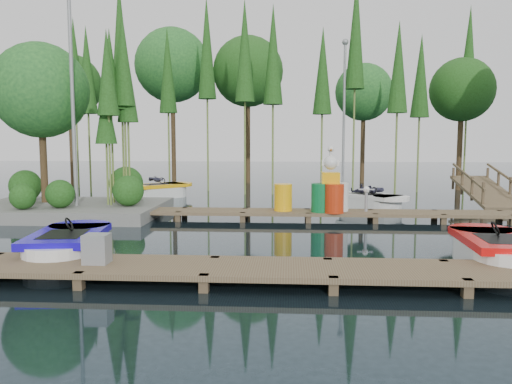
# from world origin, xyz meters

# --- Properties ---
(ground_plane) EXTENTS (90.00, 90.00, 0.00)m
(ground_plane) POSITION_xyz_m (0.00, 0.00, 0.00)
(ground_plane) COLOR #1D2D36
(near_dock) EXTENTS (18.00, 1.50, 0.50)m
(near_dock) POSITION_xyz_m (0.00, -4.50, 0.23)
(near_dock) COLOR brown
(near_dock) RESTS_ON ground
(far_dock) EXTENTS (15.00, 1.20, 0.50)m
(far_dock) POSITION_xyz_m (1.00, 2.50, 0.23)
(far_dock) COLOR brown
(far_dock) RESTS_ON ground
(island) EXTENTS (6.20, 4.20, 6.75)m
(island) POSITION_xyz_m (-6.30, 3.29, 3.18)
(island) COLOR slate
(island) RESTS_ON ground
(tree_screen) EXTENTS (34.42, 18.53, 10.31)m
(tree_screen) POSITION_xyz_m (-2.04, 10.60, 6.12)
(tree_screen) COLOR #46331D
(tree_screen) RESTS_ON ground
(lamp_island) EXTENTS (0.30, 0.30, 7.25)m
(lamp_island) POSITION_xyz_m (-5.50, 2.50, 4.26)
(lamp_island) COLOR gray
(lamp_island) RESTS_ON ground
(lamp_rear) EXTENTS (0.30, 0.30, 7.25)m
(lamp_rear) POSITION_xyz_m (4.00, 11.00, 4.26)
(lamp_rear) COLOR gray
(lamp_rear) RESTS_ON ground
(ramp) EXTENTS (1.50, 3.94, 1.49)m
(ramp) POSITION_xyz_m (9.00, 6.50, 0.59)
(ramp) COLOR brown
(ramp) RESTS_ON ground
(boat_blue) EXTENTS (1.73, 3.12, 1.00)m
(boat_blue) POSITION_xyz_m (-3.21, -3.17, 0.29)
(boat_blue) COLOR white
(boat_blue) RESTS_ON ground
(boat_red) EXTENTS (1.48, 3.01, 0.99)m
(boat_red) POSITION_xyz_m (5.57, -3.06, 0.29)
(boat_red) COLOR white
(boat_red) RESTS_ON ground
(boat_yellow_far) EXTENTS (2.99, 2.86, 1.43)m
(boat_yellow_far) POSITION_xyz_m (-4.27, 8.36, 0.30)
(boat_yellow_far) COLOR white
(boat_yellow_far) RESTS_ON ground
(boat_white_far) EXTENTS (2.82, 2.86, 1.31)m
(boat_white_far) POSITION_xyz_m (4.38, 4.95, 0.29)
(boat_white_far) COLOR white
(boat_white_far) RESTS_ON ground
(utility_cabinet) EXTENTS (0.44, 0.37, 0.54)m
(utility_cabinet) POSITION_xyz_m (-2.07, -4.50, 0.57)
(utility_cabinet) COLOR gray
(utility_cabinet) RESTS_ON near_dock
(yellow_barrel) EXTENTS (0.57, 0.57, 0.85)m
(yellow_barrel) POSITION_xyz_m (1.23, 2.50, 0.73)
(yellow_barrel) COLOR #FFB20D
(yellow_barrel) RESTS_ON far_dock
(drum_cluster) EXTENTS (1.18, 1.09, 2.04)m
(drum_cluster) POSITION_xyz_m (2.72, 2.35, 0.90)
(drum_cluster) COLOR #0B6931
(drum_cluster) RESTS_ON far_dock
(seagull_post) EXTENTS (0.50, 0.27, 0.79)m
(seagull_post) POSITION_xyz_m (3.83, 2.50, 0.84)
(seagull_post) COLOR gray
(seagull_post) RESTS_ON far_dock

